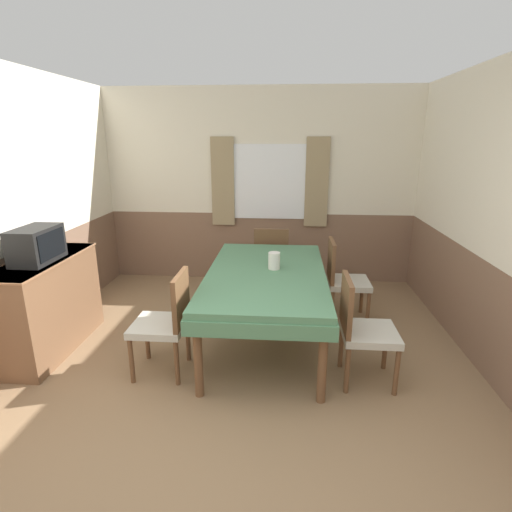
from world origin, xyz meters
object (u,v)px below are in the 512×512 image
Objects in this scene: sideboard at (48,304)px; vase at (274,261)px; dining_table at (266,281)px; chair_right_near at (361,327)px; chair_head_window at (271,259)px; chair_right_far at (343,278)px; chair_left_near at (167,320)px; tv at (37,245)px.

vase is at bearing 9.87° from sideboard.
chair_right_near reaches higher than dining_table.
chair_head_window and chair_right_far have the same top height.
dining_table is 1.01m from chair_left_near.
chair_right_far is (0.00, 1.18, 0.00)m from chair_right_near.
chair_right_near is at bearing -90.00° from chair_left_near.
tv is (-2.82, 0.24, 0.56)m from chair_right_near.
tv is at bearing -94.95° from chair_right_near.
chair_right_far is at bearing -38.92° from chair_head_window.
chair_left_near reaches higher than sideboard.
dining_table is 2.08m from tv.
chair_right_far is 3.02m from tv.
dining_table is 4.24× the size of tv.
dining_table is at bearing 7.94° from sideboard.
chair_head_window is (-0.81, 1.83, 0.00)m from chair_right_near.
vase reaches higher than chair_left_near.
chair_right_near is 1.05m from vase.
vase is (0.07, -1.16, 0.33)m from chair_head_window.
chair_right_far is at bearing -180.00° from chair_right_near.
chair_right_near is 2.00m from chair_head_window.
chair_head_window is at bearing 36.75° from sideboard.
chair_head_window is at bearing 93.48° from vase.
vase reaches higher than chair_head_window.
chair_right_near and chair_right_far have the same top height.
sideboard is (-2.85, 0.30, -0.03)m from chair_right_near.
chair_right_near reaches higher than sideboard.
chair_right_far is 1.91× the size of tv.
sideboard is at bearing -170.13° from vase.
chair_head_window is (0.81, 1.83, 0.00)m from chair_left_near.
sideboard is (-1.23, 0.30, -0.03)m from chair_left_near.
tv is at bearing -66.31° from sideboard.
chair_right_near is (0.81, -0.59, -0.15)m from dining_table.
sideboard is 7.44× the size of vase.
chair_right_far is at bearing 34.50° from vase.
tv is at bearing -71.70° from chair_right_far.
dining_table is 1.01m from chair_right_far.
tv is at bearing 78.57° from chair_left_near.
tv is at bearing -168.43° from vase.
chair_right_near is (1.61, 0.00, 0.00)m from chair_left_near.
tv reaches higher than chair_left_near.
tv reaches higher than chair_head_window.
vase is at bearing 11.57° from tv.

